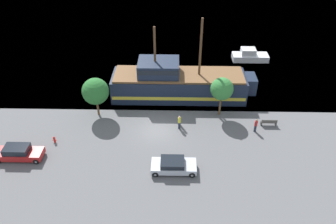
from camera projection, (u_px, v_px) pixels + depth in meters
The scene contains 12 objects.
ground_plane at pixel (157, 131), 37.04m from camera, with size 160.00×160.00×0.00m, color #5B5B5E.
water_surface at pixel (166, 7), 72.90m from camera, with size 80.00×80.00×0.00m, color #38667F.
pirate_ship at pixel (178, 83), 41.95m from camera, with size 18.22×4.85×10.47m.
moored_boat_dockside at pixel (250, 56), 51.14m from camera, with size 5.51×2.22×1.94m.
parked_car_curb_front at pixel (173, 165), 31.62m from camera, with size 4.36×1.98×1.32m.
parked_car_curb_mid at pixel (19, 153), 32.99m from camera, with size 4.70×1.79×1.50m.
fire_hydrant at pixel (54, 139), 35.17m from camera, with size 0.42×0.25×0.76m.
bench_promenade_east at pixel (269, 122), 37.59m from camera, with size 1.79×0.45×0.85m.
pedestrian_walking_near at pixel (256, 125), 36.46m from camera, with size 0.32×0.32×1.67m.
pedestrian_walking_far at pixel (179, 122), 36.88m from camera, with size 0.32×0.32×1.73m.
tree_row_east at pixel (95, 91), 37.76m from camera, with size 3.13×3.13×4.83m.
tree_row_mideast at pixel (222, 89), 37.59m from camera, with size 2.66×2.66×4.91m.
Camera 1 is at (1.92, -28.93, 23.19)m, focal length 35.00 mm.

